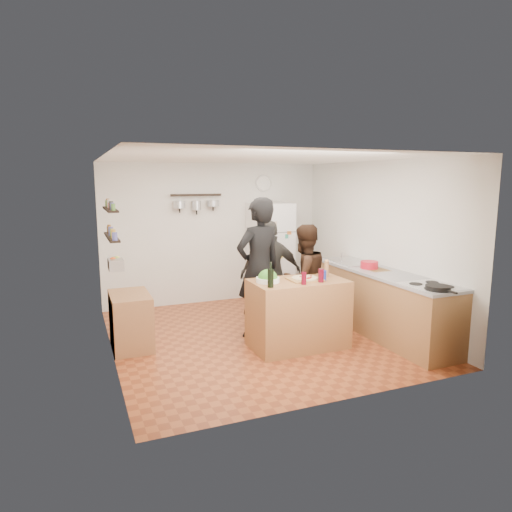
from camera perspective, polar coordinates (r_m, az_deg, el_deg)
name	(u,v)px	position (r m, az deg, el deg)	size (l,w,h in m)	color
room_shell	(249,246)	(6.69, -0.93, 1.23)	(4.20, 4.20, 4.20)	brown
prep_island	(298,314)	(6.14, 5.27, -7.19)	(1.25, 0.72, 0.91)	#A76A3D
pizza_board	(305,279)	(6.04, 6.10, -2.92)	(0.42, 0.34, 0.02)	olive
pizza	(305,278)	(6.04, 6.10, -2.75)	(0.34, 0.34, 0.02)	#CDB987
salad_bowl	(268,280)	(5.88, 1.48, -3.00)	(0.30, 0.30, 0.06)	white
wine_bottle	(271,278)	(5.59, 1.84, -2.80)	(0.08, 0.08, 0.23)	black
wine_glass_near	(304,278)	(5.78, 6.00, -2.80)	(0.06, 0.06, 0.16)	#550716
wine_glass_far	(321,275)	(5.94, 8.13, -2.42)	(0.07, 0.07, 0.17)	#500615
pepper_mill	(326,270)	(6.26, 8.80, -1.73)	(0.06, 0.06, 0.19)	#986840
salt_canister	(323,275)	(6.05, 8.40, -2.41)	(0.08, 0.08, 0.13)	navy
person_left	(259,268)	(6.41, 0.36, -1.51)	(0.72, 0.47, 1.98)	black
person_center	(304,279)	(6.65, 5.98, -2.88)	(0.77, 0.60, 1.59)	black
person_back	(271,273)	(6.94, 1.88, -2.19)	(0.94, 0.39, 1.61)	#2D2B28
counter_run	(382,303)	(6.87, 15.43, -5.71)	(0.63, 2.63, 0.90)	#9E7042
stove_top	(431,286)	(6.07, 21.07, -3.56)	(0.60, 0.62, 0.02)	white
skillet	(438,288)	(5.84, 21.77, -3.71)	(0.29, 0.29, 0.06)	black
sink	(350,262)	(7.45, 11.62, -0.73)	(0.50, 0.80, 0.03)	silver
cutting_board	(375,270)	(6.91, 14.70, -1.68)	(0.30, 0.40, 0.02)	olive
red_bowl	(369,265)	(6.94, 13.97, -1.08)	(0.26, 0.26, 0.11)	red
fridge	(270,252)	(8.35, 1.78, 0.47)	(0.70, 0.68, 1.80)	white
wall_clock	(263,183)	(8.54, 0.92, 9.10)	(0.30, 0.30, 0.03)	silver
spice_shelf_lower	(112,237)	(6.04, -17.59, 2.27)	(0.12, 1.00, 0.03)	black
spice_shelf_upper	(110,209)	(6.01, -17.76, 5.58)	(0.12, 1.00, 0.03)	black
produce_basket	(116,264)	(6.10, -17.15, -0.97)	(0.18, 0.35, 0.14)	silver
side_table	(131,321)	(6.34, -15.38, -7.80)	(0.50, 0.80, 0.73)	#9A6A40
pot_rack	(196,195)	(8.05, -7.48, 7.57)	(0.90, 0.04, 0.04)	black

